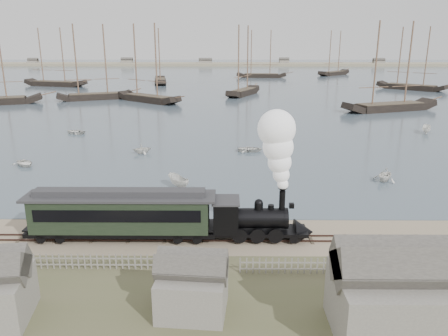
{
  "coord_description": "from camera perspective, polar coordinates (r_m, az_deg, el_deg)",
  "views": [
    {
      "loc": [
        4.08,
        -34.89,
        15.8
      ],
      "look_at": [
        3.75,
        6.91,
        3.5
      ],
      "focal_mm": 35.0,
      "sensor_mm": 36.0,
      "label": 1
    }
  ],
  "objects": [
    {
      "name": "ground",
      "position": [
        38.52,
        -5.73,
        -7.91
      ],
      "size": [
        600.0,
        600.0,
        0.0
      ],
      "primitive_type": "plane",
      "color": "tan",
      "rests_on": "ground"
    },
    {
      "name": "harbor_water",
      "position": [
        205.54,
        -0.7,
        11.99
      ],
      "size": [
        600.0,
        336.0,
        0.06
      ],
      "primitive_type": "cube",
      "color": "#465564",
      "rests_on": "ground"
    },
    {
      "name": "rail_track",
      "position": [
        36.7,
        -6.05,
        -9.13
      ],
      "size": [
        120.0,
        1.8,
        0.16
      ],
      "color": "#38231E",
      "rests_on": "ground"
    },
    {
      "name": "picket_fence_west",
      "position": [
        33.75,
        -18.32,
        -12.42
      ],
      "size": [
        19.0,
        0.1,
        1.2
      ],
      "primitive_type": null,
      "color": "slate",
      "rests_on": "ground"
    },
    {
      "name": "picket_fence_east",
      "position": [
        32.72,
        15.72,
        -13.15
      ],
      "size": [
        15.0,
        0.1,
        1.2
      ],
      "primitive_type": null,
      "color": "slate",
      "rests_on": "ground"
    },
    {
      "name": "shed_mid",
      "position": [
        27.89,
        -4.11,
        -18.16
      ],
      "size": [
        4.0,
        3.5,
        3.6
      ],
      "primitive_type": null,
      "color": "slate",
      "rests_on": "ground"
    },
    {
      "name": "shed_right",
      "position": [
        27.67,
        20.39,
        -19.6
      ],
      "size": [
        6.0,
        5.0,
        5.1
      ],
      "primitive_type": null,
      "color": "slate",
      "rests_on": "ground"
    },
    {
      "name": "far_spit",
      "position": [
        285.36,
        -0.38,
        13.22
      ],
      "size": [
        500.0,
        20.0,
        1.8
      ],
      "primitive_type": "cube",
      "color": "tan",
      "rests_on": "ground"
    },
    {
      "name": "locomotive",
      "position": [
        34.88,
        6.36,
        -2.19
      ],
      "size": [
        8.27,
        3.09,
        10.31
      ],
      "color": "black",
      "rests_on": "ground"
    },
    {
      "name": "passenger_coach",
      "position": [
        36.57,
        -13.31,
        -5.66
      ],
      "size": [
        15.36,
        2.96,
        3.73
      ],
      "color": "black",
      "rests_on": "ground"
    },
    {
      "name": "beached_dinghy",
      "position": [
        38.99,
        -9.72,
        -7.19
      ],
      "size": [
        2.69,
        3.6,
        0.71
      ],
      "primitive_type": "imported",
      "rotation": [
        0.0,
        0.0,
        1.5
      ],
      "color": "white",
      "rests_on": "ground"
    },
    {
      "name": "rowboat_0",
      "position": [
        62.32,
        -24.58,
        0.58
      ],
      "size": [
        4.13,
        4.11,
        0.7
      ],
      "primitive_type": "imported",
      "rotation": [
        0.0,
        0.0,
        0.77
      ],
      "color": "white",
      "rests_on": "harbor_water"
    },
    {
      "name": "rowboat_1",
      "position": [
        63.9,
        -10.65,
        2.51
      ],
      "size": [
        3.22,
        3.42,
        1.43
      ],
      "primitive_type": "imported",
      "rotation": [
        0.0,
        0.0,
        1.98
      ],
      "color": "white",
      "rests_on": "harbor_water"
    },
    {
      "name": "rowboat_2",
      "position": [
        48.41,
        -6.0,
        -1.81
      ],
      "size": [
        3.67,
        3.22,
        1.38
      ],
      "primitive_type": "imported",
      "rotation": [
        0.0,
        0.0,
        3.78
      ],
      "color": "white",
      "rests_on": "harbor_water"
    },
    {
      "name": "rowboat_3",
      "position": [
        64.05,
        3.42,
        2.49
      ],
      "size": [
        2.67,
        3.7,
        0.76
      ],
      "primitive_type": "imported",
      "rotation": [
        0.0,
        0.0,
        1.55
      ],
      "color": "white",
      "rests_on": "harbor_water"
    },
    {
      "name": "rowboat_4",
      "position": [
        53.73,
        20.29,
        -0.8
      ],
      "size": [
        3.98,
        3.95,
        1.59
      ],
      "primitive_type": "imported",
      "rotation": [
        0.0,
        0.0,
        5.56
      ],
      "color": "white",
      "rests_on": "harbor_water"
    },
    {
      "name": "rowboat_5",
      "position": [
        84.4,
        24.9,
        4.6
      ],
      "size": [
        3.86,
        2.7,
        1.4
      ],
      "primitive_type": "imported",
      "rotation": [
        0.0,
        0.0,
        2.73
      ],
      "color": "white",
      "rests_on": "harbor_water"
    },
    {
      "name": "rowboat_6",
      "position": [
        80.65,
        -18.86,
        4.53
      ],
      "size": [
        3.67,
        4.28,
        0.75
      ],
      "primitive_type": "imported",
      "rotation": [
        0.0,
        0.0,
        4.36
      ],
      "color": "white",
      "rests_on": "harbor_water"
    },
    {
      "name": "rowboat_7",
      "position": [
        82.99,
        6.31,
        5.89
      ],
      "size": [
        3.62,
        3.44,
        1.49
      ],
      "primitive_type": "imported",
      "rotation": [
        0.0,
        0.0,
        0.46
      ],
      "color": "white",
      "rests_on": "harbor_water"
    },
    {
      "name": "schooner_1",
      "position": [
        125.37,
        -16.83,
        13.1
      ],
      "size": [
        20.07,
        11.96,
        20.0
      ],
      "primitive_type": null,
      "rotation": [
        0.0,
        0.0,
        0.4
      ],
      "color": "black",
      "rests_on": "harbor_water"
    },
    {
      "name": "schooner_2",
      "position": [
        117.45,
        -10.08,
        13.35
      ],
      "size": [
        19.21,
        16.78,
        20.0
      ],
      "primitive_type": null,
      "rotation": [
        0.0,
        0.0,
        -0.68
      ],
      "color": "black",
      "rests_on": "harbor_water"
    },
    {
      "name": "schooner_3",
      "position": [
        130.36,
        2.59,
        13.86
      ],
      "size": [
        11.25,
        18.37,
        20.0
      ],
      "primitive_type": null,
      "rotation": [
        0.0,
        0.0,
        1.15
      ],
      "color": "black",
      "rests_on": "harbor_water"
    },
    {
      "name": "schooner_4",
      "position": [
        107.92,
        21.32,
        12.26
      ],
      "size": [
        23.9,
        13.08,
        20.0
      ],
      "primitive_type": null,
      "rotation": [
        0.0,
        0.0,
        0.35
      ],
      "color": "black",
      "rests_on": "harbor_water"
    },
    {
      "name": "schooner_5",
      "position": [
        157.41,
        23.61,
        12.98
      ],
      "size": [
        19.7,
        18.48,
        20.0
      ],
      "primitive_type": null,
      "rotation": [
        0.0,
        0.0,
        -0.73
      ],
      "color": "black",
      "rests_on": "harbor_water"
    },
    {
      "name": "schooner_6",
      "position": [
        167.83,
        -21.46,
        13.34
      ],
      "size": [
        23.91,
        11.84,
        20.0
      ],
      "primitive_type": null,
      "rotation": [
        0.0,
        0.0,
        -0.29
      ],
      "color": "black",
      "rests_on": "harbor_water"
    },
    {
      "name": "schooner_7",
      "position": [
        167.53,
        -8.45,
        14.26
      ],
      "size": [
        7.36,
        19.73,
        20.0
      ],
      "primitive_type": null,
      "rotation": [
        0.0,
        0.0,
        1.73
      ],
      "color": "black",
      "rests_on": "harbor_water"
    },
    {
      "name": "schooner_8",
      "position": [
        193.46,
        4.96,
        14.64
      ],
      "size": [
        21.7,
        7.09,
        20.0
      ],
      "primitive_type": null,
      "rotation": [
        0.0,
        0.0,
        -0.1
      ],
      "color": "black",
      "rests_on": "harbor_water"
    },
    {
      "name": "schooner_9",
      "position": [
        212.74,
        14.32,
        14.36
      ],
      "size": [
        17.87,
        17.75,
        20.0
      ],
      "primitive_type": null,
      "rotation": [
        0.0,
        0.0,
        0.78
      ],
      "color": "black",
      "rests_on": "harbor_water"
    }
  ]
}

